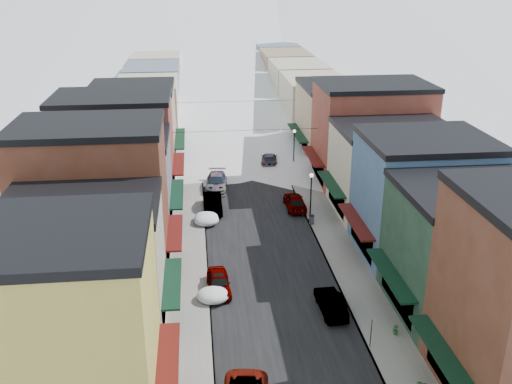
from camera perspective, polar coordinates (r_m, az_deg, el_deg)
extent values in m
cube|color=black|center=(85.22, -2.26, 5.69)|extent=(10.00, 160.00, 0.01)
cube|color=gray|center=(85.03, -6.72, 5.57)|extent=(3.20, 160.00, 0.15)
cube|color=gray|center=(85.89, 2.16, 5.87)|extent=(3.20, 160.00, 0.15)
cube|color=slate|center=(85.02, -5.67, 5.62)|extent=(0.10, 160.00, 0.15)
cube|color=slate|center=(85.68, 1.13, 5.84)|extent=(0.10, 160.00, 0.15)
cube|color=#D2BF4D|center=(32.22, -19.32, -13.24)|extent=(10.00, 8.50, 11.00)
cube|color=black|center=(29.45, -20.68, -3.95)|extent=(10.20, 8.70, 0.50)
cube|color=#54110E|center=(32.73, -8.82, -16.50)|extent=(1.20, 7.22, 0.15)
cube|color=#BCAD97|center=(39.82, -16.63, -7.52)|extent=(10.00, 8.00, 9.00)
cube|color=black|center=(37.82, -17.39, -1.20)|extent=(10.20, 8.20, 0.50)
cube|color=black|center=(39.78, -8.39, -8.96)|extent=(1.20, 6.80, 0.15)
cube|color=brown|center=(46.40, -15.85, -1.13)|extent=(11.00, 8.00, 12.00)
cube|color=black|center=(44.46, -16.66, 6.33)|extent=(11.20, 8.20, 0.50)
cube|color=#54110E|center=(46.85, -8.12, -4.01)|extent=(1.20, 6.80, 0.15)
cube|color=slate|center=(54.77, -13.83, 0.60)|extent=(10.00, 9.00, 8.50)
cube|color=black|center=(53.38, -14.26, 5.12)|extent=(10.20, 9.20, 0.50)
cube|color=black|center=(54.65, -7.92, -0.19)|extent=(1.20, 7.65, 0.15)
cube|color=brown|center=(63.04, -13.87, 4.32)|extent=(12.00, 9.00, 10.50)
cube|color=black|center=(61.70, -14.32, 9.20)|extent=(12.20, 9.20, 0.50)
cube|color=#54110E|center=(63.11, -7.75, 2.82)|extent=(1.20, 7.65, 0.15)
cube|color=tan|center=(72.61, -12.12, 6.30)|extent=(10.00, 11.00, 9.50)
cube|color=black|center=(71.51, -12.44, 10.17)|extent=(10.20, 11.20, 0.50)
cube|color=black|center=(72.65, -7.62, 5.33)|extent=(1.20, 9.35, 0.15)
cube|color=black|center=(34.50, 18.22, -15.21)|extent=(1.20, 7.65, 0.15)
cube|color=#1D3D2B|center=(42.97, 20.54, -5.80)|extent=(10.00, 9.00, 9.00)
cube|color=black|center=(41.12, 21.39, 0.11)|extent=(10.20, 9.20, 0.50)
cube|color=black|center=(41.45, 13.28, -8.01)|extent=(1.20, 7.65, 0.15)
cube|color=#3E648E|center=(50.17, 16.23, -0.68)|extent=(10.00, 9.00, 10.00)
cube|color=black|center=(48.52, 16.86, 5.07)|extent=(10.20, 9.20, 0.50)
cube|color=#54110E|center=(49.06, 9.93, -2.91)|extent=(1.20, 7.65, 0.15)
cube|color=beige|center=(58.45, 13.40, 1.97)|extent=(11.00, 9.00, 8.50)
cube|color=black|center=(57.14, 13.79, 6.23)|extent=(11.20, 9.20, 0.50)
cube|color=black|center=(57.09, 7.52, 0.79)|extent=(1.20, 7.65, 0.15)
cube|color=brown|center=(66.36, 11.40, 5.60)|extent=(12.00, 9.00, 11.00)
cube|color=black|center=(65.06, 11.78, 10.47)|extent=(12.20, 9.20, 0.50)
cube|color=#54110E|center=(65.36, 5.72, 3.57)|extent=(1.20, 7.65, 0.15)
cube|color=tan|center=(75.61, 8.41, 6.95)|extent=(10.00, 11.00, 9.00)
cube|color=black|center=(74.58, 8.61, 10.48)|extent=(10.20, 11.20, 0.50)
cube|color=black|center=(74.76, 4.17, 5.93)|extent=(1.20, 9.35, 0.15)
cube|color=gray|center=(86.26, -10.79, 8.27)|extent=(9.00, 13.00, 8.00)
cube|color=gray|center=(87.87, 5.86, 8.77)|extent=(9.00, 13.00, 8.00)
cube|color=gray|center=(99.92, -10.25, 10.09)|extent=(9.00, 13.00, 8.00)
cube|color=gray|center=(101.31, 4.23, 10.52)|extent=(9.00, 13.00, 8.00)
cube|color=gray|center=(113.66, -9.83, 11.48)|extent=(9.00, 13.00, 8.00)
cube|color=gray|center=(114.88, 2.97, 11.86)|extent=(9.00, 13.00, 8.00)
cube|color=gray|center=(127.46, -9.50, 12.56)|extent=(9.00, 13.00, 8.00)
cube|color=gray|center=(128.55, 1.97, 12.91)|extent=(9.00, 13.00, 8.00)
cube|color=silver|center=(247.47, -5.17, 17.45)|extent=(360.00, 40.00, 12.00)
cylinder|color=black|center=(64.35, -1.04, 6.18)|extent=(16.40, 0.04, 0.04)
cylinder|color=black|center=(78.87, -2.06, 9.04)|extent=(16.40, 0.04, 0.04)
imported|color=#919399|center=(44.32, -3.76, -9.03)|extent=(1.90, 4.35, 1.46)
imported|color=black|center=(58.36, -4.33, -1.12)|extent=(1.81, 5.01, 1.64)
imported|color=gray|center=(64.03, -3.98, 0.98)|extent=(2.76, 5.81, 1.63)
imported|color=black|center=(42.17, 7.49, -10.93)|extent=(1.69, 4.44, 1.45)
imported|color=gray|center=(58.84, 3.91, -0.92)|extent=(1.94, 4.77, 1.62)
imported|color=black|center=(71.97, 1.33, 3.31)|extent=(2.71, 5.30, 1.47)
imported|color=gray|center=(84.98, -3.75, 6.13)|extent=(1.92, 4.41, 1.48)
imported|color=silver|center=(88.95, -1.44, 6.91)|extent=(2.93, 5.90, 1.61)
cylinder|color=black|center=(38.76, 11.43, -13.67)|extent=(0.06, 0.06, 2.02)
cube|color=#19488E|center=(38.34, 11.51, -12.77)|extent=(0.09, 0.27, 0.37)
cylinder|color=#545659|center=(55.29, 5.58, -2.78)|extent=(0.48, 0.48, 0.83)
cylinder|color=black|center=(55.12, 5.59, -2.37)|extent=(0.51, 0.51, 0.06)
cylinder|color=black|center=(56.10, 5.41, -2.80)|extent=(0.34, 0.34, 0.11)
cylinder|color=black|center=(55.23, 5.49, -0.71)|extent=(0.14, 0.14, 4.54)
sphere|color=white|center=(54.35, 5.58, 1.67)|extent=(0.41, 0.41, 0.41)
cylinder|color=black|center=(70.97, 3.77, 2.55)|extent=(0.33, 0.33, 0.11)
cylinder|color=black|center=(70.30, 3.81, 4.21)|extent=(0.13, 0.13, 4.43)
sphere|color=white|center=(69.63, 3.86, 6.09)|extent=(0.40, 0.40, 0.40)
imported|color=#2E652E|center=(40.63, 13.77, -13.23)|extent=(0.42, 0.42, 0.65)
ellipsoid|color=white|center=(43.19, -4.29, -10.25)|extent=(2.49, 2.11, 1.05)
ellipsoid|color=white|center=(44.35, -4.08, -9.71)|extent=(1.06, 0.96, 0.53)
ellipsoid|color=white|center=(55.28, -4.98, -2.83)|extent=(2.42, 2.04, 1.02)
ellipsoid|color=white|center=(56.48, -4.81, -2.55)|extent=(1.03, 0.93, 0.52)
ellipsoid|color=white|center=(55.97, -5.01, -2.53)|extent=(2.33, 1.98, 0.99)
ellipsoid|color=white|center=(57.17, -4.83, -2.25)|extent=(1.00, 0.90, 0.50)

